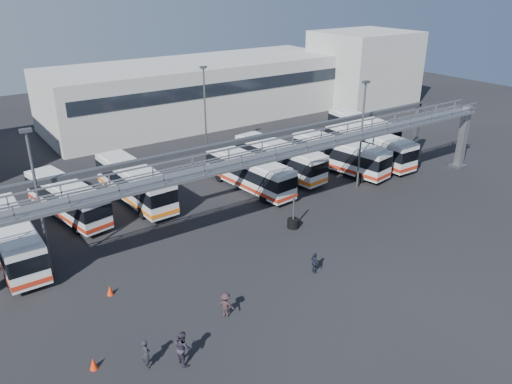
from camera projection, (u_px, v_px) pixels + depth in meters
ground at (308, 255)px, 36.36m from camera, size 140.00×140.00×0.00m
gantry at (262, 161)px, 38.61m from camera, size 51.40×5.15×7.10m
warehouse at (200, 90)px, 69.73m from camera, size 42.00×14.00×8.00m
building_right at (364, 68)px, 78.16m from camera, size 14.00×12.00×11.00m
light_pole_left at (38, 197)px, 31.79m from camera, size 0.70×0.35×10.21m
light_pole_mid at (362, 130)px, 45.63m from camera, size 0.70×0.35×10.21m
light_pole_back at (205, 109)px, 52.79m from camera, size 0.70×0.35×10.21m
bus_1 at (12, 236)px, 35.07m from camera, size 2.63×10.90×3.30m
bus_2 at (67, 198)px, 41.42m from camera, size 4.38×10.66×3.16m
bus_3 at (135, 182)px, 44.24m from camera, size 3.26×11.33×3.40m
bus_5 at (249, 172)px, 46.90m from camera, size 3.49×10.77×3.21m
bus_6 at (279, 158)px, 50.31m from camera, size 3.86×11.21×3.34m
bus_7 at (339, 154)px, 51.41m from camera, size 4.39×11.14×3.30m
bus_8 at (369, 145)px, 53.86m from camera, size 2.64×11.28×3.43m
bus_9 at (362, 128)px, 60.20m from camera, size 3.64×10.89×3.25m
pedestrian_a at (146, 354)px, 25.56m from camera, size 0.43×0.64×1.71m
pedestrian_b at (183, 347)px, 25.81m from camera, size 0.78×0.98×1.96m
pedestrian_c at (226, 305)px, 29.43m from camera, size 1.13×1.18×1.61m
pedestrian_d at (315, 263)px, 33.85m from camera, size 0.62×0.97×1.54m
cone_left at (93, 364)px, 25.64m from camera, size 0.55×0.55×0.67m
cone_right at (110, 290)px, 31.64m from camera, size 0.54×0.54×0.67m
tire_stack at (293, 222)px, 40.08m from camera, size 0.96×0.96×2.74m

